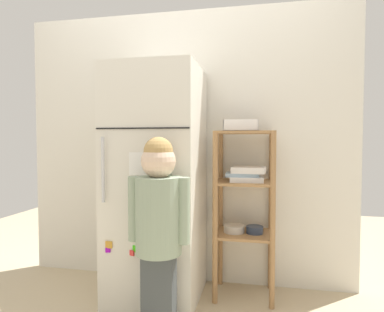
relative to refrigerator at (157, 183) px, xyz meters
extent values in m
plane|color=tan|center=(0.12, -0.02, -0.80)|extent=(6.00, 6.00, 0.00)
cube|color=silver|center=(0.12, 0.33, 0.25)|extent=(2.60, 0.03, 2.10)
cube|color=silver|center=(0.00, 0.00, 0.00)|extent=(0.61, 0.60, 1.60)
cube|color=black|center=(0.00, -0.30, 0.37)|extent=(0.60, 0.01, 0.01)
cylinder|color=silver|center=(-0.24, -0.32, 0.12)|extent=(0.02, 0.02, 0.41)
cube|color=white|center=(0.01, -0.30, 0.16)|extent=(0.18, 0.01, 0.14)
cube|color=gold|center=(-0.22, -0.31, -0.36)|extent=(0.04, 0.01, 0.04)
cube|color=#9C0DC0|center=(-0.23, -0.31, -0.39)|extent=(0.03, 0.02, 0.03)
cube|color=#17B0F1|center=(0.21, -0.31, -0.18)|extent=(0.04, 0.02, 0.04)
cube|color=#34C510|center=(-0.04, -0.31, -0.37)|extent=(0.04, 0.02, 0.04)
cube|color=#C65312|center=(0.00, -0.31, -0.02)|extent=(0.04, 0.01, 0.03)
cube|color=orange|center=(0.18, -0.31, 0.00)|extent=(0.03, 0.01, 0.03)
cube|color=red|center=(-0.07, -0.31, -0.40)|extent=(0.03, 0.02, 0.03)
cube|color=#404647|center=(0.15, -0.43, -0.57)|extent=(0.18, 0.12, 0.46)
cylinder|color=gray|center=(0.15, -0.43, -0.12)|extent=(0.26, 0.26, 0.44)
sphere|color=gray|center=(0.15, -0.35, 0.08)|extent=(0.12, 0.12, 0.12)
sphere|color=beige|center=(0.15, -0.43, 0.18)|extent=(0.20, 0.20, 0.20)
sphere|color=tan|center=(0.15, -0.43, 0.24)|extent=(0.17, 0.17, 0.17)
cylinder|color=gray|center=(0.00, -0.43, -0.09)|extent=(0.07, 0.07, 0.37)
cylinder|color=gray|center=(0.29, -0.43, -0.09)|extent=(0.07, 0.07, 0.37)
cylinder|color=#9E7247|center=(0.42, -0.03, -0.22)|extent=(0.04, 0.04, 1.17)
cylinder|color=#9E7247|center=(0.79, -0.03, -0.22)|extent=(0.04, 0.04, 1.17)
cylinder|color=#9E7247|center=(0.42, 0.28, -0.22)|extent=(0.04, 0.04, 1.17)
cylinder|color=#9E7247|center=(0.79, 0.28, -0.22)|extent=(0.04, 0.04, 1.17)
cube|color=#9E7247|center=(0.60, 0.13, 0.36)|extent=(0.39, 0.33, 0.02)
cube|color=#9E7247|center=(0.60, 0.13, 0.01)|extent=(0.39, 0.33, 0.02)
cube|color=#9E7247|center=(0.60, 0.13, -0.36)|extent=(0.39, 0.33, 0.02)
cube|color=white|center=(0.62, 0.11, 0.03)|extent=(0.23, 0.20, 0.03)
cube|color=#99B2C6|center=(0.59, 0.13, 0.06)|extent=(0.23, 0.20, 0.03)
cube|color=white|center=(0.63, 0.12, 0.10)|extent=(0.24, 0.20, 0.04)
cylinder|color=beige|center=(0.53, 0.13, -0.33)|extent=(0.15, 0.15, 0.05)
cylinder|color=#2D384C|center=(0.68, 0.13, -0.33)|extent=(0.12, 0.12, 0.05)
cube|color=white|center=(0.58, 0.14, 0.37)|extent=(0.24, 0.19, 0.01)
cube|color=white|center=(0.58, 0.05, 0.40)|extent=(0.24, 0.01, 0.08)
cube|color=white|center=(0.58, 0.23, 0.40)|extent=(0.24, 0.01, 0.08)
cube|color=white|center=(0.46, 0.14, 0.40)|extent=(0.01, 0.19, 0.08)
cube|color=white|center=(0.69, 0.14, 0.40)|extent=(0.01, 0.19, 0.08)
sphere|color=#AD350A|center=(0.61, 0.12, 0.40)|extent=(0.07, 0.07, 0.07)
sphere|color=#A34A26|center=(0.54, 0.12, 0.41)|extent=(0.08, 0.08, 0.08)
camera|label=1|loc=(0.70, -2.21, 0.30)|focal=30.95mm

